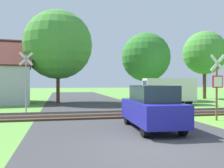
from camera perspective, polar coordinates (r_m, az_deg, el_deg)
ground_plane at (r=7.39m, az=9.97°, el=-14.54°), size 160.00×160.00×0.00m
road_asphalt at (r=9.23m, az=5.22°, el=-11.50°), size 7.74×80.00×0.01m
rail_track at (r=14.29m, az=-1.13°, el=-7.03°), size 60.00×2.60×0.22m
stop_sign_near at (r=13.42m, az=22.88°, el=0.12°), size 0.88×0.17×3.29m
crossing_sign_far at (r=16.73m, az=-19.06°, el=1.40°), size 0.87×0.20×3.85m
tree_right at (r=27.39m, az=7.76°, el=6.08°), size 5.27×5.27×7.27m
tree_center at (r=24.00m, az=-12.25°, el=8.75°), size 6.39×6.39×8.60m
tree_far at (r=31.01m, az=20.39°, el=6.68°), size 4.97×4.97×7.82m
mail_truck at (r=21.81m, az=12.42°, el=-1.37°), size 5.09×2.43×2.24m
parked_car at (r=10.21m, az=9.08°, el=-5.29°), size 1.83×4.07×1.78m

